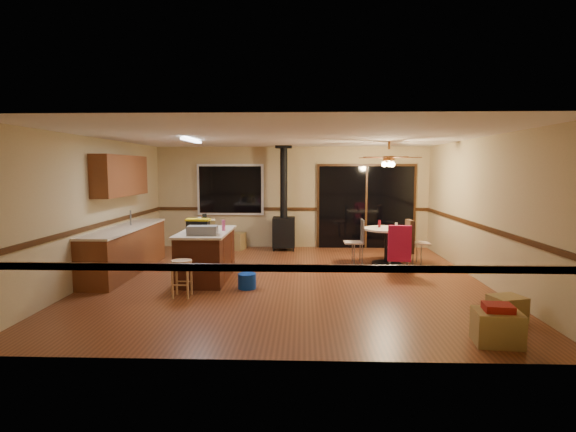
{
  "coord_description": "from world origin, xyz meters",
  "views": [
    {
      "loc": [
        0.29,
        -8.09,
        2.03
      ],
      "look_at": [
        0.0,
        0.3,
        1.15
      ],
      "focal_mm": 28.0,
      "sensor_mm": 36.0,
      "label": 1
    }
  ],
  "objects_px": {
    "kitchen_island": "(206,255)",
    "box_under_window": "(234,241)",
    "chair_near": "(399,243)",
    "toolbox_black": "(198,227)",
    "chair_left": "(358,236)",
    "wood_stove": "(284,221)",
    "blue_bucket": "(247,281)",
    "toolbox_grey": "(203,230)",
    "chair_right": "(411,236)",
    "box_corner_a": "(497,327)",
    "dining_table": "(387,239)",
    "bar_stool": "(182,279)",
    "box_corner_b": "(507,308)"
  },
  "relations": [
    {
      "from": "kitchen_island",
      "to": "box_under_window",
      "type": "relative_size",
      "value": 3.16
    },
    {
      "from": "kitchen_island",
      "to": "chair_near",
      "type": "xyz_separation_m",
      "value": [
        3.65,
        0.56,
        0.14
      ]
    },
    {
      "from": "toolbox_black",
      "to": "chair_left",
      "type": "distance_m",
      "value": 3.55
    },
    {
      "from": "wood_stove",
      "to": "blue_bucket",
      "type": "distance_m",
      "value": 3.76
    },
    {
      "from": "toolbox_grey",
      "to": "chair_near",
      "type": "relative_size",
      "value": 0.72
    },
    {
      "from": "chair_right",
      "to": "box_corner_a",
      "type": "relative_size",
      "value": 1.36
    },
    {
      "from": "kitchen_island",
      "to": "chair_left",
      "type": "bearing_deg",
      "value": 27.31
    },
    {
      "from": "dining_table",
      "to": "box_under_window",
      "type": "relative_size",
      "value": 1.88
    },
    {
      "from": "dining_table",
      "to": "chair_right",
      "type": "xyz_separation_m",
      "value": [
        0.52,
        0.05,
        0.06
      ]
    },
    {
      "from": "toolbox_black",
      "to": "bar_stool",
      "type": "height_order",
      "value": "toolbox_black"
    },
    {
      "from": "dining_table",
      "to": "chair_right",
      "type": "height_order",
      "value": "chair_right"
    },
    {
      "from": "bar_stool",
      "to": "chair_left",
      "type": "relative_size",
      "value": 1.15
    },
    {
      "from": "chair_right",
      "to": "blue_bucket",
      "type": "bearing_deg",
      "value": -147.04
    },
    {
      "from": "chair_right",
      "to": "box_corner_a",
      "type": "distance_m",
      "value": 4.46
    },
    {
      "from": "toolbox_grey",
      "to": "toolbox_black",
      "type": "relative_size",
      "value": 1.3
    },
    {
      "from": "toolbox_grey",
      "to": "chair_near",
      "type": "distance_m",
      "value": 3.77
    },
    {
      "from": "wood_stove",
      "to": "toolbox_grey",
      "type": "xyz_separation_m",
      "value": [
        -1.25,
        -3.53,
        0.25
      ]
    },
    {
      "from": "kitchen_island",
      "to": "chair_near",
      "type": "relative_size",
      "value": 2.4
    },
    {
      "from": "kitchen_island",
      "to": "box_corner_b",
      "type": "relative_size",
      "value": 4.04
    },
    {
      "from": "wood_stove",
      "to": "bar_stool",
      "type": "relative_size",
      "value": 4.24
    },
    {
      "from": "box_corner_b",
      "to": "chair_near",
      "type": "bearing_deg",
      "value": 107.98
    },
    {
      "from": "toolbox_black",
      "to": "blue_bucket",
      "type": "bearing_deg",
      "value": -25.07
    },
    {
      "from": "blue_bucket",
      "to": "chair_right",
      "type": "xyz_separation_m",
      "value": [
        3.26,
        2.11,
        0.47
      ]
    },
    {
      "from": "chair_near",
      "to": "box_corner_b",
      "type": "xyz_separation_m",
      "value": [
        0.87,
        -2.69,
        -0.43
      ]
    },
    {
      "from": "chair_left",
      "to": "chair_near",
      "type": "distance_m",
      "value": 1.19
    },
    {
      "from": "wood_stove",
      "to": "chair_left",
      "type": "distance_m",
      "value": 2.26
    },
    {
      "from": "kitchen_island",
      "to": "wood_stove",
      "type": "bearing_deg",
      "value": 66.91
    },
    {
      "from": "toolbox_black",
      "to": "dining_table",
      "type": "xyz_separation_m",
      "value": [
        3.67,
        1.64,
        -0.47
      ]
    },
    {
      "from": "dining_table",
      "to": "chair_right",
      "type": "bearing_deg",
      "value": 5.07
    },
    {
      "from": "chair_right",
      "to": "box_corner_a",
      "type": "bearing_deg",
      "value": -90.54
    },
    {
      "from": "kitchen_island",
      "to": "blue_bucket",
      "type": "relative_size",
      "value": 5.42
    },
    {
      "from": "wood_stove",
      "to": "chair_right",
      "type": "height_order",
      "value": "wood_stove"
    },
    {
      "from": "chair_left",
      "to": "box_corner_b",
      "type": "bearing_deg",
      "value": -67.18
    },
    {
      "from": "toolbox_black",
      "to": "chair_left",
      "type": "xyz_separation_m",
      "value": [
        3.07,
        1.74,
        -0.42
      ]
    },
    {
      "from": "kitchen_island",
      "to": "toolbox_black",
      "type": "xyz_separation_m",
      "value": [
        -0.09,
        -0.2,
        0.55
      ]
    },
    {
      "from": "kitchen_island",
      "to": "wood_stove",
      "type": "relative_size",
      "value": 0.67
    },
    {
      "from": "toolbox_black",
      "to": "box_under_window",
      "type": "xyz_separation_m",
      "value": [
        0.12,
        3.3,
        -0.79
      ]
    },
    {
      "from": "bar_stool",
      "to": "dining_table",
      "type": "relative_size",
      "value": 0.6
    },
    {
      "from": "chair_left",
      "to": "box_corner_b",
      "type": "xyz_separation_m",
      "value": [
        1.55,
        -3.68,
        -0.42
      ]
    },
    {
      "from": "kitchen_island",
      "to": "chair_near",
      "type": "distance_m",
      "value": 3.7
    },
    {
      "from": "dining_table",
      "to": "box_corner_b",
      "type": "relative_size",
      "value": 2.4
    },
    {
      "from": "toolbox_black",
      "to": "chair_right",
      "type": "distance_m",
      "value": 4.53
    },
    {
      "from": "chair_near",
      "to": "chair_right",
      "type": "relative_size",
      "value": 1.0
    },
    {
      "from": "toolbox_black",
      "to": "dining_table",
      "type": "distance_m",
      "value": 4.04
    },
    {
      "from": "bar_stool",
      "to": "box_corner_a",
      "type": "distance_m",
      "value": 4.56
    },
    {
      "from": "blue_bucket",
      "to": "chair_near",
      "type": "distance_m",
      "value": 3.09
    },
    {
      "from": "bar_stool",
      "to": "blue_bucket",
      "type": "xyz_separation_m",
      "value": [
        0.97,
        0.54,
        -0.17
      ]
    },
    {
      "from": "toolbox_grey",
      "to": "blue_bucket",
      "type": "height_order",
      "value": "toolbox_grey"
    },
    {
      "from": "chair_left",
      "to": "box_corner_b",
      "type": "relative_size",
      "value": 1.24
    },
    {
      "from": "chair_near",
      "to": "box_under_window",
      "type": "xyz_separation_m",
      "value": [
        -3.63,
        2.54,
        -0.38
      ]
    }
  ]
}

